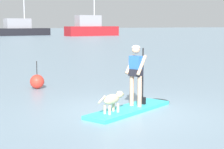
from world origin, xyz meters
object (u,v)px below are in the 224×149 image
Objects in this scene: dog at (113,99)px; marker_buoy at (37,82)px; person_paddler at (136,71)px; moored_boat_outer at (21,29)px; paddleboard at (134,108)px; moored_boat_far_port at (91,28)px.

dog is 0.96× the size of marker_buoy.
person_paddler is 71.49m from moored_boat_outer.
paddleboard is 67.49m from moored_boat_far_port.
paddleboard is at bearing -74.38° from marker_buoy.
dog is at bearing -156.13° from person_paddler.
marker_buoy reaches higher than paddleboard.
person_paddler is at bearing 23.87° from paddleboard.
moored_boat_far_port is 10.75× the size of marker_buoy.
paddleboard is 71.56m from moored_boat_outer.
dog is (-0.87, -0.38, 0.39)m from paddleboard.
paddleboard is 3.37× the size of dog.
marker_buoy is at bearing 105.62° from paddleboard.
dog is (-0.95, -0.42, -0.64)m from person_paddler.
person_paddler is 1.65× the size of marker_buoy.
person_paddler reaches higher than marker_buoy.
marker_buoy is (-0.45, 5.10, -0.18)m from dog.
marker_buoy is (-1.32, 4.71, 0.21)m from paddleboard.
paddleboard is 4.90m from marker_buoy.
moored_boat_far_port is (27.01, 61.76, 0.45)m from person_paddler.
moored_boat_far_port reaches higher than dog.
marker_buoy is (-1.40, 4.68, -0.82)m from person_paddler.
marker_buoy reaches higher than dog.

